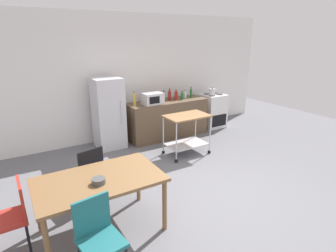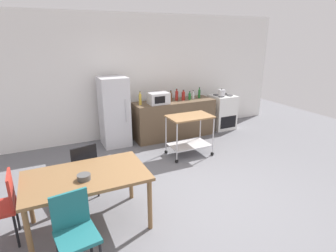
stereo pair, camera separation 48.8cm
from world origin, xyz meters
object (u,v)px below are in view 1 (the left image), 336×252
(stove_oven, at_px, (212,111))
(microwave, at_px, (153,99))
(chair_red, at_px, (12,214))
(bottle_hot_sauce, at_px, (191,93))
(bottle_sesame_oil, at_px, (185,95))
(fruit_bowl, at_px, (99,181))
(kitchen_cart, at_px, (187,128))
(bottle_vinegar, at_px, (164,97))
(dining_table, at_px, (99,184))
(chair_black, at_px, (88,171))
(bottle_olive_oil, at_px, (169,95))
(refrigerator, at_px, (108,113))
(chair_teal, at_px, (98,235))
(bottle_soy_sauce, at_px, (134,100))
(bottle_sparkling_water, at_px, (176,96))
(kettle, at_px, (212,92))
(bottle_wine, at_px, (182,96))

(stove_oven, relative_size, microwave, 2.00)
(chair_red, bearing_deg, bottle_hot_sauce, 119.22)
(bottle_sesame_oil, distance_m, fruit_bowl, 4.09)
(kitchen_cart, height_order, fruit_bowl, kitchen_cart)
(microwave, relative_size, bottle_vinegar, 1.79)
(dining_table, height_order, chair_black, chair_black)
(bottle_olive_oil, bearing_deg, fruit_bowl, -134.22)
(refrigerator, distance_m, bottle_sesame_oil, 1.99)
(chair_black, bearing_deg, chair_teal, 64.91)
(stove_oven, bearing_deg, microwave, -176.43)
(bottle_olive_oil, bearing_deg, bottle_hot_sauce, -0.76)
(chair_black, height_order, fruit_bowl, chair_black)
(dining_table, bearing_deg, bottle_sesame_oil, 40.12)
(stove_oven, distance_m, refrigerator, 2.92)
(bottle_vinegar, distance_m, fruit_bowl, 3.68)
(bottle_olive_oil, distance_m, bottle_hot_sauce, 0.64)
(bottle_vinegar, bearing_deg, bottle_soy_sauce, -176.18)
(chair_black, bearing_deg, stove_oven, -167.80)
(bottle_soy_sauce, relative_size, bottle_hot_sauce, 1.15)
(stove_oven, height_order, kitchen_cart, stove_oven)
(chair_teal, distance_m, bottle_sparkling_water, 4.43)
(bottle_hot_sauce, relative_size, kettle, 1.14)
(bottle_soy_sauce, bearing_deg, dining_table, -122.92)
(microwave, relative_size, bottle_sparkling_water, 1.81)
(bottle_hot_sauce, bearing_deg, microwave, -173.56)
(kitchen_cart, bearing_deg, fruit_bowl, -146.68)
(stove_oven, height_order, bottle_sparkling_water, bottle_sparkling_water)
(chair_red, bearing_deg, fruit_bowl, 73.54)
(chair_teal, distance_m, bottle_vinegar, 4.27)
(kitchen_cart, distance_m, bottle_wine, 1.31)
(bottle_wine, height_order, bottle_hot_sauce, bottle_hot_sauce)
(bottle_olive_oil, height_order, fruit_bowl, bottle_olive_oil)
(chair_red, relative_size, bottle_hot_sauce, 3.27)
(bottle_olive_oil, bearing_deg, bottle_vinegar, -177.82)
(bottle_vinegar, bearing_deg, refrigerator, 177.31)
(dining_table, height_order, bottle_hot_sauce, bottle_hot_sauce)
(dining_table, xyz_separation_m, chair_black, (0.05, 0.71, -0.15))
(stove_oven, relative_size, bottle_wine, 4.29)
(bottle_vinegar, height_order, bottle_hot_sauce, bottle_hot_sauce)
(dining_table, height_order, chair_red, chair_red)
(bottle_wine, bearing_deg, bottle_hot_sauce, 15.10)
(bottle_vinegar, bearing_deg, chair_black, -141.84)
(chair_black, distance_m, refrigerator, 2.21)
(refrigerator, bearing_deg, dining_table, -111.83)
(chair_teal, distance_m, refrigerator, 3.60)
(chair_black, xyz_separation_m, bottle_sparkling_water, (2.71, 1.83, 0.49))
(bottle_olive_oil, height_order, bottle_wine, bottle_olive_oil)
(bottle_wine, bearing_deg, kettle, -1.48)
(stove_oven, height_order, refrigerator, refrigerator)
(kitchen_cart, height_order, bottle_soy_sauce, bottle_soy_sauce)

